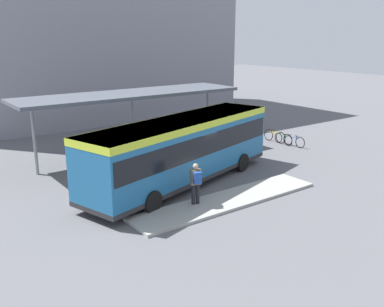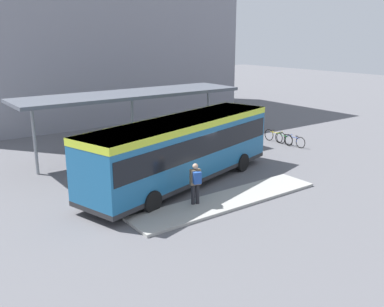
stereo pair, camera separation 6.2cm
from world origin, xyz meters
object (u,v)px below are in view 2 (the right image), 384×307
Objects in this scene: bicycle_yellow at (275,136)px; bicycle_blue at (294,141)px; city_bus at (183,147)px; potted_planter_near_shelter at (135,158)px; bicycle_green at (284,139)px; pedestrian_waiting at (196,181)px.

bicycle_blue is at bearing 3.13° from bicycle_yellow.
bicycle_blue is at bearing -6.92° from city_bus.
city_bus is 6.70× the size of bicycle_blue.
potted_planter_near_shelter reaches higher than bicycle_yellow.
bicycle_yellow is (0.01, 0.77, 0.04)m from bicycle_green.
bicycle_blue reaches higher than bicycle_green.
potted_planter_near_shelter is (-0.78, 3.16, -1.13)m from city_bus.
bicycle_green is at bearing -1.04° from bicycle_yellow.
bicycle_green is (-0.11, 0.77, -0.01)m from bicycle_blue.
bicycle_blue is at bearing -9.02° from potted_planter_near_shelter.
city_bus is at bearing 97.45° from bicycle_blue.
city_bus is 2.97m from pedestrian_waiting.
city_bus is 3.45m from potted_planter_near_shelter.
pedestrian_waiting is 1.02× the size of bicycle_blue.
bicycle_yellow is 10.24m from potted_planter_near_shelter.
bicycle_yellow is 1.44× the size of potted_planter_near_shelter.
bicycle_green is 0.89× the size of bicycle_yellow.
bicycle_green is at bearing 6.22° from bicycle_blue.
pedestrian_waiting is at bearing -130.72° from city_bus.
bicycle_yellow is at bearing -44.87° from pedestrian_waiting.
bicycle_yellow is at bearing 5.75° from bicycle_green.
bicycle_green is (9.46, 2.29, -1.44)m from city_bus.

